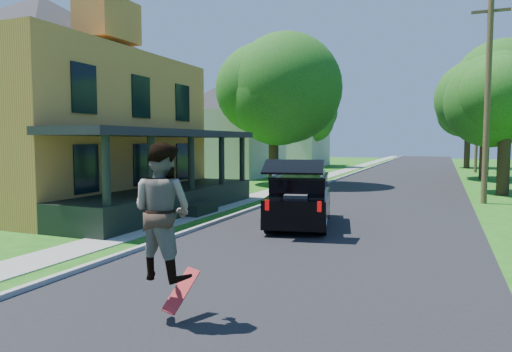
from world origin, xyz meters
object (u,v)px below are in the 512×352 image
at_px(black_suv, 300,199).
at_px(utility_pole_near, 488,99).
at_px(skateboarder, 162,211).
at_px(tree_right_near, 505,94).

distance_m(black_suv, utility_pole_near, 10.63).
bearing_deg(utility_pole_near, skateboarder, -109.12).
bearing_deg(tree_right_near, skateboarder, -108.06).
distance_m(skateboarder, utility_pole_near, 17.50).
height_order(skateboarder, utility_pole_near, utility_pole_near).
xyz_separation_m(black_suv, skateboarder, (0.40, -8.32, 0.83)).
relative_size(tree_right_near, utility_pole_near, 0.86).
bearing_deg(utility_pole_near, tree_right_near, 73.66).
bearing_deg(skateboarder, black_suv, -81.37).
xyz_separation_m(skateboarder, utility_pole_near, (5.50, 16.37, 2.85)).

